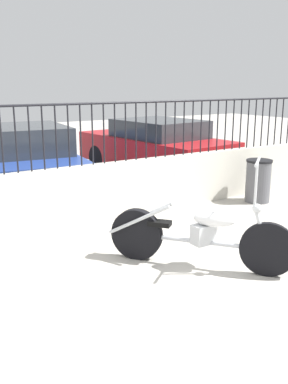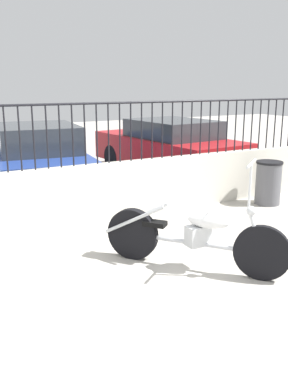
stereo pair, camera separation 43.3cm
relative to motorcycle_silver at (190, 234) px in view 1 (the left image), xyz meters
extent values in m
plane|color=#ADA89E|center=(-0.52, -0.50, -0.40)|extent=(40.00, 40.00, 0.00)
cube|color=beige|center=(-0.52, 2.19, 0.07)|extent=(10.29, 0.18, 0.94)
cylinder|color=black|center=(-1.61, 2.19, 1.02)|extent=(0.02, 0.02, 0.96)
cylinder|color=black|center=(-1.41, 2.19, 1.02)|extent=(0.02, 0.02, 0.96)
cylinder|color=black|center=(-1.21, 2.19, 1.02)|extent=(0.02, 0.02, 0.96)
cylinder|color=black|center=(-1.01, 2.19, 1.02)|extent=(0.02, 0.02, 0.96)
cylinder|color=black|center=(-0.82, 2.19, 1.02)|extent=(0.02, 0.02, 0.96)
cylinder|color=black|center=(-0.62, 2.19, 1.02)|extent=(0.02, 0.02, 0.96)
cylinder|color=black|center=(-0.42, 2.19, 1.02)|extent=(0.02, 0.02, 0.96)
cylinder|color=black|center=(-0.22, 2.19, 1.02)|extent=(0.02, 0.02, 0.96)
cylinder|color=black|center=(-0.03, 2.19, 1.02)|extent=(0.02, 0.02, 0.96)
cylinder|color=black|center=(0.17, 2.19, 1.02)|extent=(0.02, 0.02, 0.96)
cylinder|color=black|center=(0.37, 2.19, 1.02)|extent=(0.02, 0.02, 0.96)
cylinder|color=black|center=(0.57, 2.19, 1.02)|extent=(0.02, 0.02, 0.96)
cylinder|color=black|center=(0.77, 2.19, 1.02)|extent=(0.02, 0.02, 0.96)
cylinder|color=black|center=(0.96, 2.19, 1.02)|extent=(0.02, 0.02, 0.96)
cylinder|color=black|center=(1.16, 2.19, 1.02)|extent=(0.02, 0.02, 0.96)
cylinder|color=black|center=(1.36, 2.19, 1.02)|extent=(0.02, 0.02, 0.96)
cylinder|color=black|center=(1.56, 2.19, 1.02)|extent=(0.02, 0.02, 0.96)
cylinder|color=black|center=(1.76, 2.19, 1.02)|extent=(0.02, 0.02, 0.96)
cylinder|color=black|center=(1.95, 2.19, 1.02)|extent=(0.02, 0.02, 0.96)
cylinder|color=black|center=(2.15, 2.19, 1.02)|extent=(0.02, 0.02, 0.96)
cylinder|color=black|center=(2.35, 2.19, 1.02)|extent=(0.02, 0.02, 0.96)
cylinder|color=black|center=(2.55, 2.19, 1.02)|extent=(0.02, 0.02, 0.96)
cylinder|color=black|center=(2.75, 2.19, 1.02)|extent=(0.02, 0.02, 0.96)
cylinder|color=black|center=(2.94, 2.19, 1.02)|extent=(0.02, 0.02, 0.96)
cylinder|color=black|center=(3.14, 2.19, 1.02)|extent=(0.02, 0.02, 0.96)
cylinder|color=black|center=(3.34, 2.19, 1.02)|extent=(0.02, 0.02, 0.96)
cylinder|color=black|center=(3.54, 2.19, 1.02)|extent=(0.02, 0.02, 0.96)
cylinder|color=black|center=(3.73, 2.19, 1.02)|extent=(0.02, 0.02, 0.96)
cylinder|color=black|center=(3.93, 2.19, 1.02)|extent=(0.02, 0.02, 0.96)
cylinder|color=black|center=(4.13, 2.19, 1.02)|extent=(0.02, 0.02, 0.96)
cylinder|color=black|center=(4.33, 2.19, 1.02)|extent=(0.02, 0.02, 0.96)
cylinder|color=black|center=(-0.52, 2.19, 1.48)|extent=(10.29, 0.04, 0.04)
cylinder|color=black|center=(0.57, -0.71, -0.08)|extent=(0.46, 0.55, 0.65)
cylinder|color=black|center=(-0.43, 0.54, -0.08)|extent=(0.50, 0.59, 0.66)
cylinder|color=#B7BABF|center=(0.07, -0.09, -0.08)|extent=(0.97, 1.18, 0.06)
cube|color=silver|center=(0.10, -0.13, 0.02)|extent=(0.28, 0.18, 0.24)
ellipsoid|color=white|center=(0.18, -0.22, 0.22)|extent=(0.47, 0.51, 0.18)
cube|color=black|center=(-0.25, 0.30, 0.10)|extent=(0.30, 0.32, 0.06)
cylinder|color=silver|center=(0.52, -0.64, 0.17)|extent=(0.17, 0.20, 0.51)
sphere|color=silver|center=(0.48, -0.59, 0.40)|extent=(0.11, 0.11, 0.11)
cylinder|color=silver|center=(0.46, -0.57, 0.68)|extent=(0.03, 0.03, 0.52)
cylinder|color=silver|center=(0.46, -0.57, 0.94)|extent=(0.42, 0.35, 0.03)
cylinder|color=silver|center=(-0.46, 0.45, 0.14)|extent=(0.54, 0.65, 0.45)
cylinder|color=silver|center=(-0.35, 0.54, 0.14)|extent=(0.54, 0.65, 0.45)
cylinder|color=#56565B|center=(2.92, 1.63, -0.02)|extent=(0.46, 0.46, 0.76)
cylinder|color=black|center=(2.92, 1.63, 0.38)|extent=(0.48, 0.48, 0.04)
cylinder|color=black|center=(0.45, 6.07, -0.08)|extent=(0.18, 0.65, 0.64)
cylinder|color=black|center=(0.17, 3.57, -0.08)|extent=(0.18, 0.65, 0.64)
cube|color=navy|center=(-0.49, 4.91, 0.13)|extent=(2.17, 4.24, 0.58)
cube|color=#2D3338|center=(-0.52, 4.71, 0.69)|extent=(1.76, 2.12, 0.54)
cylinder|color=black|center=(1.70, 5.96, -0.08)|extent=(0.18, 0.65, 0.64)
cylinder|color=black|center=(3.32, 6.13, -0.08)|extent=(0.18, 0.65, 0.64)
cylinder|color=black|center=(1.97, 3.41, -0.08)|extent=(0.18, 0.65, 0.64)
cylinder|color=black|center=(3.59, 3.58, -0.08)|extent=(0.18, 0.65, 0.64)
cube|color=#AD191E|center=(2.65, 4.77, 0.18)|extent=(2.16, 4.30, 0.69)
cube|color=#2D3338|center=(2.67, 4.56, 0.73)|extent=(1.76, 2.14, 0.41)
camera|label=1|loc=(-3.11, -3.83, 1.79)|focal=40.00mm
camera|label=2|loc=(-2.74, -4.05, 1.79)|focal=40.00mm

